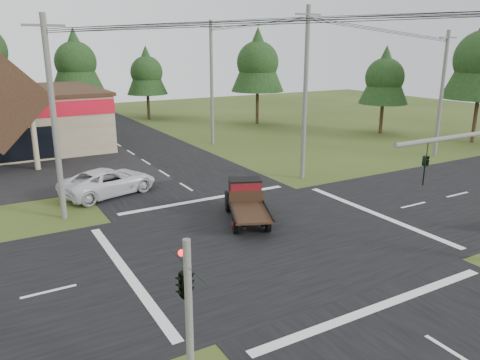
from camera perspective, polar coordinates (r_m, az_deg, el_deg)
ground at (r=22.65m, az=3.69°, el=-7.25°), size 120.00×120.00×0.00m
road_ns at (r=22.65m, az=3.69°, el=-7.22°), size 12.00×120.00×0.02m
road_ew at (r=22.65m, az=3.69°, el=-7.22°), size 120.00×12.00×0.02m
traffic_signal_corner at (r=12.05m, az=-6.76°, el=-10.74°), size 0.53×2.48×4.40m
utility_pole_nw at (r=25.77m, az=-21.75°, el=6.97°), size 2.00×0.30×10.50m
utility_pole_ne at (r=32.14m, az=7.96°, el=10.42°), size 2.00×0.30×11.50m
utility_pole_far at (r=42.23m, az=23.36°, el=9.69°), size 2.00×0.30×10.20m
utility_pole_n at (r=44.02m, az=-3.48°, el=11.80°), size 2.00×0.30×11.20m
tree_row_d at (r=60.42m, az=-19.43°, el=13.63°), size 6.16×6.16×11.11m
tree_row_e at (r=60.61m, az=-11.33°, el=12.94°), size 5.04×5.04×9.09m
tree_side_ne at (r=55.81m, az=2.17°, el=14.38°), size 6.16×6.16×11.11m
tree_side_e_near at (r=51.66m, az=17.25°, el=12.07°), size 5.04×5.04×9.09m
antique_flatbed_truck at (r=24.44m, az=0.91°, el=-2.80°), size 3.73×5.40×2.11m
white_pickup at (r=30.17m, az=-15.72°, el=-0.19°), size 6.52×4.36×1.66m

